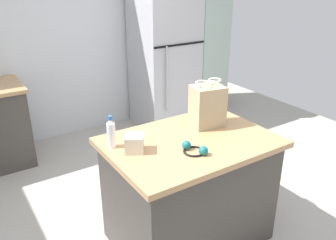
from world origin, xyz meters
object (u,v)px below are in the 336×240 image
(kitchen_island, at_px, (189,190))
(ear_defenders, at_px, (195,149))
(bottle, at_px, (111,133))
(tall_cabinet, at_px, (202,43))
(shopping_bag, at_px, (207,106))
(small_box, at_px, (134,143))
(refrigerator, at_px, (164,57))

(kitchen_island, xyz_separation_m, ear_defenders, (-0.09, -0.17, 0.46))
(bottle, bearing_deg, tall_cabinet, 39.80)
(shopping_bag, relative_size, bottle, 1.57)
(small_box, distance_m, ear_defenders, 0.41)
(kitchen_island, relative_size, refrigerator, 0.65)
(kitchen_island, height_order, bottle, bottle)
(kitchen_island, bearing_deg, refrigerator, 62.00)
(refrigerator, distance_m, bottle, 2.52)
(small_box, height_order, ear_defenders, small_box)
(shopping_bag, bearing_deg, kitchen_island, -151.52)
(ear_defenders, bearing_deg, kitchen_island, 62.13)
(tall_cabinet, bearing_deg, shopping_bag, -127.13)
(refrigerator, bearing_deg, ear_defenders, -117.99)
(ear_defenders, bearing_deg, shopping_bag, 41.28)
(refrigerator, bearing_deg, kitchen_island, -118.00)
(ear_defenders, bearing_deg, tall_cabinet, 51.01)
(shopping_bag, height_order, small_box, shopping_bag)
(kitchen_island, xyz_separation_m, bottle, (-0.53, 0.21, 0.54))
(tall_cabinet, bearing_deg, kitchen_island, -129.74)
(refrigerator, bearing_deg, bottle, -130.93)
(tall_cabinet, bearing_deg, small_box, -136.87)
(kitchen_island, distance_m, ear_defenders, 0.50)
(small_box, xyz_separation_m, bottle, (-0.10, 0.14, 0.05))
(refrigerator, xyz_separation_m, shopping_bag, (-0.86, -1.97, 0.11))
(shopping_bag, height_order, bottle, shopping_bag)
(refrigerator, distance_m, small_box, 2.56)
(kitchen_island, height_order, ear_defenders, ear_defenders)
(tall_cabinet, height_order, bottle, tall_cabinet)
(tall_cabinet, relative_size, bottle, 9.07)
(shopping_bag, distance_m, ear_defenders, 0.49)
(small_box, bearing_deg, ear_defenders, -35.33)
(bottle, height_order, ear_defenders, bottle)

